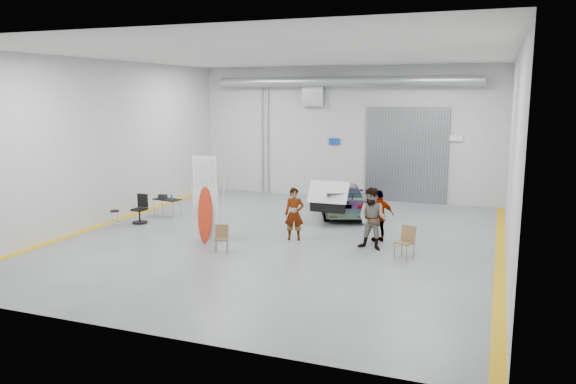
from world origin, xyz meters
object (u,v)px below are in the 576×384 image
(person_c, at_px, (379,216))
(office_chair, at_px, (141,211))
(work_table, at_px, (166,199))
(sedan_car, at_px, (342,198))
(folding_chair_far, at_px, (404,249))
(person_b, at_px, (373,219))
(person_a, at_px, (294,214))
(shop_stool, at_px, (115,219))
(folding_chair_near, at_px, (222,244))
(surfboard_display, at_px, (205,206))

(person_c, distance_m, office_chair, 8.90)
(person_c, distance_m, work_table, 8.72)
(sedan_car, xyz_separation_m, folding_chair_far, (3.35, -5.41, -0.33))
(person_c, relative_size, work_table, 1.47)
(person_b, distance_m, folding_chair_far, 1.46)
(person_a, height_order, office_chair, person_a)
(shop_stool, bearing_deg, folding_chair_near, -16.07)
(sedan_car, xyz_separation_m, person_c, (2.25, -3.71, 0.22))
(shop_stool, bearing_deg, folding_chair_far, -0.74)
(person_b, bearing_deg, surfboard_display, -158.53)
(person_c, bearing_deg, folding_chair_near, 2.65)
(shop_stool, distance_m, work_table, 2.54)
(shop_stool, bearing_deg, office_chair, 71.81)
(folding_chair_near, bearing_deg, sedan_car, 52.41)
(sedan_car, relative_size, work_table, 3.79)
(person_a, height_order, surfboard_display, surfboard_display)
(person_c, distance_m, folding_chair_far, 2.09)
(folding_chair_near, xyz_separation_m, office_chair, (-4.68, 2.50, 0.20))
(folding_chair_near, relative_size, office_chair, 0.79)
(person_a, distance_m, person_b, 2.67)
(folding_chair_near, height_order, office_chair, office_chair)
(folding_chair_far, bearing_deg, folding_chair_near, -143.95)
(folding_chair_far, bearing_deg, office_chair, -164.64)
(folding_chair_near, distance_m, work_table, 5.95)
(sedan_car, relative_size, office_chair, 4.14)
(person_b, bearing_deg, work_table, 176.70)
(person_c, bearing_deg, person_a, -16.73)
(sedan_car, bearing_deg, person_c, 100.81)
(person_a, bearing_deg, work_table, 149.56)
(person_c, relative_size, folding_chair_near, 2.03)
(work_table, bearing_deg, person_a, -15.53)
(person_c, height_order, folding_chair_near, person_c)
(work_table, bearing_deg, folding_chair_far, -14.84)
(person_c, relative_size, surfboard_display, 0.57)
(surfboard_display, relative_size, office_chair, 2.83)
(surfboard_display, xyz_separation_m, office_chair, (-3.66, 1.64, -0.75))
(sedan_car, relative_size, person_c, 2.57)
(sedan_car, relative_size, person_b, 2.26)
(folding_chair_far, bearing_deg, person_a, -171.61)
(person_b, relative_size, folding_chair_far, 1.99)
(surfboard_display, bearing_deg, folding_chair_far, 0.97)
(office_chair, bearing_deg, folding_chair_far, -4.88)
(person_a, distance_m, folding_chair_far, 3.92)
(folding_chair_near, height_order, shop_stool, folding_chair_near)
(sedan_car, xyz_separation_m, surfboard_display, (-2.97, -5.87, 0.58))
(folding_chair_far, height_order, office_chair, office_chair)
(sedan_car, bearing_deg, folding_chair_far, 101.37)
(sedan_car, height_order, office_chair, sedan_car)
(work_table, relative_size, office_chair, 1.09)
(person_b, height_order, work_table, person_b)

